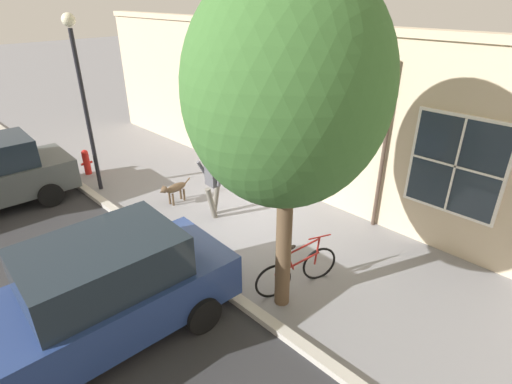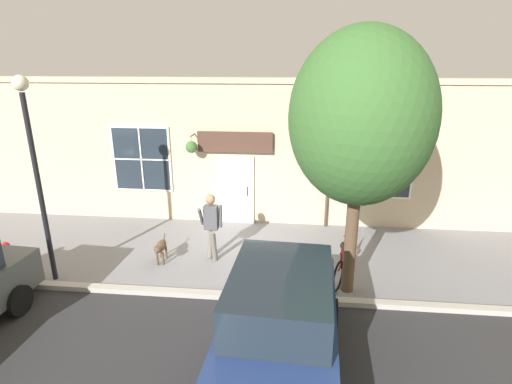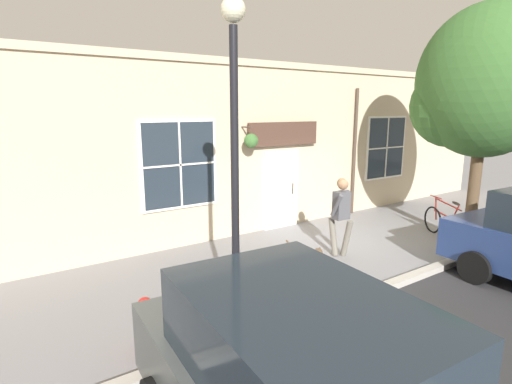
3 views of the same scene
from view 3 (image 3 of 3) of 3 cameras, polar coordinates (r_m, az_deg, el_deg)
name	(u,v)px [view 3 (image 3 of 3)]	position (r m, az deg, el deg)	size (l,w,h in m)	color
ground_plane	(341,248)	(9.59, 12.06, -7.88)	(90.00, 90.00, 0.00)	gray
storefront_facade	(282,146)	(10.84, 3.68, 6.51)	(0.95, 18.00, 4.36)	#C6B293
pedestrian_walking	(341,209)	(8.82, 12.09, -2.44)	(0.57, 0.56, 1.75)	#6B665B
dog_on_leash	(306,253)	(7.98, 7.13, -8.64)	(1.03, 0.30, 0.62)	brown
street_tree_by_curb	(479,87)	(10.62, 29.26, 12.94)	(3.12, 2.79, 5.49)	brown
leaning_bicycle	(448,223)	(11.12, 25.73, -4.02)	(1.67, 0.59, 1.00)	black
street_lamp	(234,123)	(5.36, -3.12, 9.85)	(0.32, 0.32, 4.56)	black
fire_hydrant	(146,324)	(5.76, -15.44, -17.68)	(0.34, 0.20, 0.77)	red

